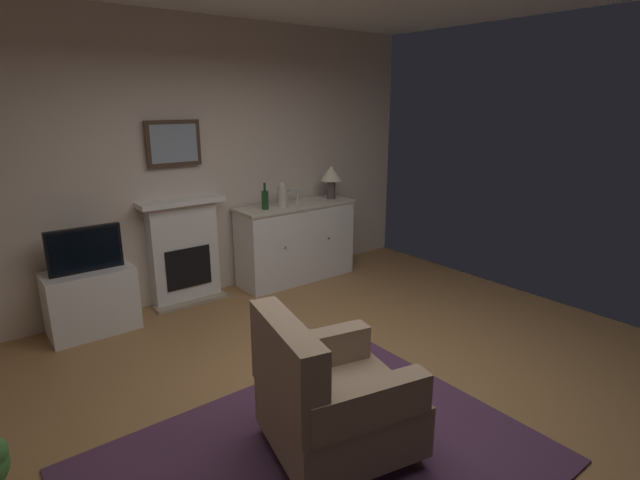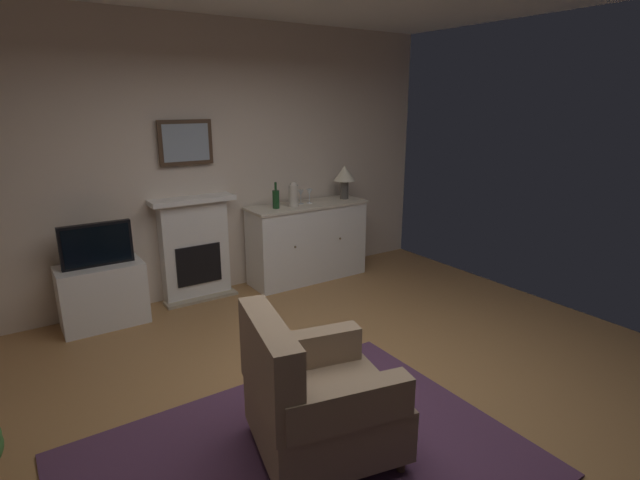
{
  "view_description": "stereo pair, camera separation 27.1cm",
  "coord_description": "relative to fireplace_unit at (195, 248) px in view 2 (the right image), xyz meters",
  "views": [
    {
      "loc": [
        -2.16,
        -2.26,
        2.05
      ],
      "look_at": [
        0.12,
        0.65,
        1.0
      ],
      "focal_mm": 27.49,
      "sensor_mm": 36.0,
      "label": 1
    },
    {
      "loc": [
        -1.94,
        -2.42,
        2.05
      ],
      "look_at": [
        0.12,
        0.65,
        1.0
      ],
      "focal_mm": 27.49,
      "sensor_mm": 36.0,
      "label": 2
    }
  ],
  "objects": [
    {
      "name": "ground_plane",
      "position": [
        0.28,
        -2.44,
        -0.6
      ],
      "size": [
        5.58,
        5.19,
        0.1
      ],
      "primitive_type": "cube",
      "color": "#9E7042",
      "rests_on": "ground"
    },
    {
      "name": "wall_rear",
      "position": [
        0.28,
        0.13,
        0.89
      ],
      "size": [
        5.58,
        0.06,
        2.87
      ],
      "primitive_type": "cube",
      "color": "beige",
      "rests_on": "ground_plane"
    },
    {
      "name": "area_rug",
      "position": [
        -0.42,
        -2.82,
        -0.54
      ],
      "size": [
        2.57,
        1.92,
        0.02
      ],
      "primitive_type": "cube",
      "color": "#4C2D47",
      "rests_on": "ground_plane"
    },
    {
      "name": "fireplace_unit",
      "position": [
        0.0,
        0.0,
        0.0
      ],
      "size": [
        0.87,
        0.3,
        1.1
      ],
      "color": "white",
      "rests_on": "ground_plane"
    },
    {
      "name": "framed_picture",
      "position": [
        -0.0,
        0.05,
        1.1
      ],
      "size": [
        0.55,
        0.04,
        0.45
      ],
      "color": "#473323"
    },
    {
      "name": "sideboard_cabinet",
      "position": [
        1.3,
        -0.18,
        -0.09
      ],
      "size": [
        1.43,
        0.49,
        0.91
      ],
      "color": "white",
      "rests_on": "ground_plane"
    },
    {
      "name": "table_lamp",
      "position": [
        1.83,
        -0.18,
        0.64
      ],
      "size": [
        0.26,
        0.26,
        0.4
      ],
      "color": "#4C4742",
      "rests_on": "sideboard_cabinet"
    },
    {
      "name": "wine_bottle",
      "position": [
        0.88,
        -0.2,
        0.47
      ],
      "size": [
        0.08,
        0.08,
        0.29
      ],
      "color": "#193F1E",
      "rests_on": "sideboard_cabinet"
    },
    {
      "name": "wine_glass_left",
      "position": [
        1.23,
        -0.15,
        0.48
      ],
      "size": [
        0.07,
        0.07,
        0.16
      ],
      "color": "silver",
      "rests_on": "sideboard_cabinet"
    },
    {
      "name": "wine_glass_center",
      "position": [
        1.34,
        -0.16,
        0.48
      ],
      "size": [
        0.07,
        0.07,
        0.16
      ],
      "color": "silver",
      "rests_on": "sideboard_cabinet"
    },
    {
      "name": "vase_decorative",
      "position": [
        1.09,
        -0.23,
        0.5
      ],
      "size": [
        0.11,
        0.11,
        0.28
      ],
      "color": "beige",
      "rests_on": "sideboard_cabinet"
    },
    {
      "name": "tv_cabinet",
      "position": [
        -0.97,
        -0.16,
        -0.25
      ],
      "size": [
        0.75,
        0.42,
        0.59
      ],
      "color": "white",
      "rests_on": "ground_plane"
    },
    {
      "name": "tv_set",
      "position": [
        -0.98,
        -0.19,
        0.24
      ],
      "size": [
        0.62,
        0.07,
        0.4
      ],
      "color": "black",
      "rests_on": "tv_cabinet"
    },
    {
      "name": "armchair",
      "position": [
        -0.3,
        -2.78,
        -0.17
      ],
      "size": [
        0.95,
        0.92,
        0.92
      ],
      "color": "#8C7259",
      "rests_on": "ground_plane"
    }
  ]
}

